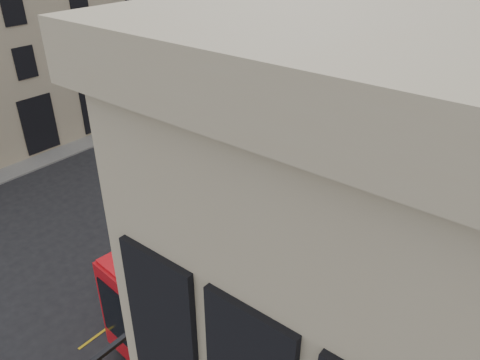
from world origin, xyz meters
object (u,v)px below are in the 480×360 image
Objects in this scene: traffic_light_near at (282,182)px; cafe_chair_d at (334,300)px; car_c at (178,111)px; cafe_table_far at (293,294)px; cafe_chair_c at (317,350)px; bus_near at (229,249)px; cyclist at (224,158)px; pedestrian_e at (207,106)px; street_lamp_b at (367,77)px; street_lamp_a at (166,97)px; pedestrian_c at (411,106)px; pedestrian_b at (370,88)px; bus_far at (327,67)px; traffic_light_far at (255,74)px; pedestrian_d at (461,139)px; car_b at (341,157)px; bicycle at (258,212)px; car_a at (297,127)px; pedestrian_a at (268,70)px; cafe_table_mid at (250,318)px.

cafe_chair_d reaches higher than traffic_light_near.
cafe_table_far is at bearing 151.14° from car_c.
cafe_table_far is 0.86× the size of cafe_chair_c.
cyclist is at bearing 131.39° from bus_near.
street_lamp_b is at bearing 159.16° from pedestrian_e.
street_lamp_a is 22.11m from pedestrian_c.
pedestrian_b reaches higher than pedestrian_c.
bus_far is 7.32× the size of pedestrian_e.
traffic_light_far is 4.30× the size of cafe_chair_d.
traffic_light_near is 22.56m from street_lamp_b.
cafe_chair_d is (22.94, -18.91, 4.09)m from pedestrian_e.
traffic_light_near is at bearing 127.85° from cafe_chair_c.
pedestrian_d reaches higher than car_c.
pedestrian_b is at bearing 40.58° from traffic_light_far.
street_lamp_a reaches higher than bus_near.
car_b is 20.12m from cafe_table_far.
car_a is at bearing 3.48° from bicycle.
pedestrian_a is at bearing 114.82° from traffic_light_far.
cafe_table_mid is at bearing 63.29° from pedestrian_e.
cyclist is 19.24m from cafe_chair_d.
bicycle is 24.78m from pedestrian_b.
car_b is at bearing 92.76° from traffic_light_near.
bicycle is (8.64, -23.33, -2.11)m from bus_far.
bus_far is 2.31× the size of car_c.
traffic_light_near is at bearing -49.92° from pedestrian_a.
cafe_chair_c reaches higher than traffic_light_far.
cafe_chair_d reaches higher than cafe_table_mid.
pedestrian_c is (5.04, -2.20, -0.03)m from pedestrian_b.
pedestrian_b is (10.81, 17.54, -1.53)m from street_lamp_a.
car_c is 2.85× the size of pedestrian_b.
cyclist is at bearing -61.15° from traffic_light_far.
cafe_table_mid is (16.19, -33.99, 2.53)m from bus_far.
cafe_chair_d reaches higher than pedestrian_b.
pedestrian_c is (5.65, 10.32, 0.18)m from car_a.
pedestrian_c reaches higher than car_c.
traffic_light_near is at bearing 125.38° from cafe_table_far.
cafe_chair_c is at bearing -34.81° from street_lamp_a.
cafe_table_mid is at bearing 147.90° from car_c.
bicycle is (3.97, -22.88, -1.98)m from street_lamp_b.
cafe_table_far reaches higher than bicycle.
pedestrian_b is (11.87, 0.92, 0.09)m from pedestrian_a.
bus_near is at bearing 63.11° from pedestrian_e.
traffic_light_far reaches higher than car_a.
pedestrian_a is at bearing 146.16° from pedestrian_b.
traffic_light_far is 15.68m from car_b.
bicycle is at bearing -139.50° from traffic_light_near.
pedestrian_d is (21.56, 9.33, 0.14)m from car_c.
pedestrian_d reaches higher than pedestrian_e.
pedestrian_c is at bearing 102.87° from cafe_table_far.
pedestrian_e is at bearing 146.41° from traffic_light_near.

